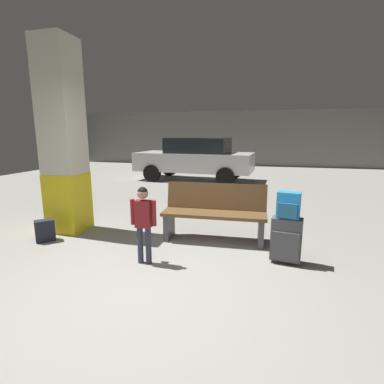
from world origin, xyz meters
name	(u,v)px	position (x,y,z in m)	size (l,w,h in m)	color
ground_plane	(209,207)	(0.00, 4.00, -0.05)	(18.00, 18.00, 0.10)	gray
garage_back_wall	(242,139)	(0.00, 12.86, 1.40)	(18.00, 0.12, 2.80)	slate
structural_pillar	(63,139)	(-2.03, 1.62, 1.57)	(0.57, 0.57, 3.16)	yellow
bench	(214,213)	(0.50, 1.75, 0.44)	(1.62, 0.59, 0.89)	brown
suitcase	(286,239)	(1.55, 1.14, 0.32)	(0.41, 0.28, 0.60)	#4C4C51
backpack_bright	(288,206)	(1.55, 1.14, 0.77)	(0.30, 0.23, 0.34)	#268CD8
child	(143,217)	(-0.23, 0.68, 0.62)	(0.34, 0.20, 1.01)	#33384C
backpack_dark_floor	(45,231)	(-2.07, 1.05, 0.17)	(0.31, 0.31, 0.34)	#1E232D
parked_car_far	(195,158)	(-1.18, 7.53, 0.81)	(4.21, 2.01, 1.51)	silver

